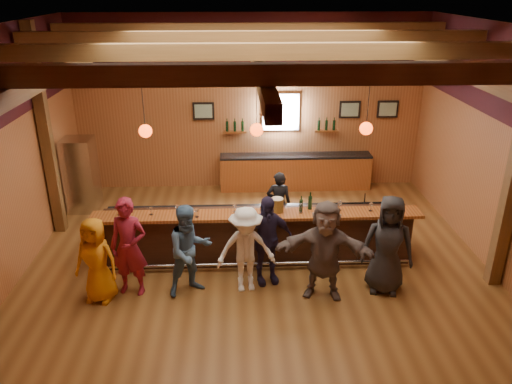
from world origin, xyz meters
TOP-DOWN VIEW (x-y plane):
  - room at (0.00, 0.06)m, footprint 9.04×9.00m
  - bar_counter at (0.02, 0.15)m, footprint 6.30×1.07m
  - back_bar_cabinet at (1.20, 3.72)m, footprint 4.00×0.52m
  - window at (0.80, 3.95)m, footprint 0.95×0.09m
  - framed_pictures at (1.67, 3.94)m, footprint 5.35×0.05m
  - wine_shelves at (0.80, 3.88)m, footprint 3.00×0.18m
  - pendant_lights at (0.00, 0.00)m, footprint 4.24×0.24m
  - stainless_fridge at (-4.10, 2.60)m, footprint 0.70×0.70m
  - customer_orange at (-2.80, -1.22)m, footprint 0.85×0.65m
  - customer_redvest at (-2.27, -1.03)m, footprint 0.74×0.56m
  - customer_denim at (-1.22, -1.07)m, footprint 1.02×0.93m
  - customer_white at (-0.24, -1.03)m, footprint 1.12×0.73m
  - customer_navy at (0.14, -0.79)m, footprint 1.08×0.65m
  - customer_brown at (1.12, -1.28)m, footprint 1.76×0.86m
  - customer_dark at (2.25, -1.15)m, footprint 1.01×0.78m
  - bartender at (0.52, 1.07)m, footprint 0.56×0.40m
  - ice_bucket at (0.39, -0.10)m, footprint 0.24×0.24m
  - bottle_a at (0.85, -0.11)m, footprint 0.07×0.07m
  - bottle_b at (1.03, -0.02)m, footprint 0.08×0.08m
  - glass_a at (-2.61, -0.13)m, footprint 0.08×0.08m
  - glass_b at (-2.00, -0.15)m, footprint 0.07×0.07m
  - glass_c at (-1.51, -0.10)m, footprint 0.08×0.08m
  - glass_d at (-1.13, -0.28)m, footprint 0.08×0.08m
  - glass_e at (-0.43, -0.08)m, footprint 0.07×0.07m
  - glass_f at (0.83, -0.18)m, footprint 0.09×0.09m
  - glass_g at (1.59, -0.09)m, footprint 0.09×0.09m
  - glass_h at (2.18, -0.16)m, footprint 0.08×0.08m

SIDE VIEW (x-z plane):
  - back_bar_cabinet at x=1.20m, z-range 0.00..0.95m
  - bar_counter at x=0.02m, z-range -0.03..1.08m
  - bartender at x=0.52m, z-range 0.00..1.47m
  - customer_orange at x=-2.80m, z-range 0.00..1.55m
  - customer_white at x=-0.24m, z-range 0.00..1.62m
  - customer_denim at x=-1.22m, z-range 0.00..1.69m
  - customer_navy at x=0.14m, z-range 0.00..1.72m
  - stainless_fridge at x=-4.10m, z-range 0.00..1.80m
  - customer_brown at x=1.12m, z-range 0.00..1.81m
  - customer_redvest at x=-2.27m, z-range 0.00..1.82m
  - customer_dark at x=2.25m, z-range 0.00..1.83m
  - glass_b at x=-2.00m, z-range 1.14..1.30m
  - glass_e at x=-0.43m, z-range 1.15..1.31m
  - bottle_a at x=0.85m, z-range 1.08..1.39m
  - glass_c at x=-1.51m, z-range 1.15..1.33m
  - glass_h at x=2.18m, z-range 1.15..1.33m
  - glass_d at x=-1.13m, z-range 1.15..1.33m
  - glass_a at x=-2.61m, z-range 1.15..1.33m
  - ice_bucket at x=0.39m, z-range 1.11..1.38m
  - bottle_b at x=1.03m, z-range 1.07..1.42m
  - glass_f at x=0.83m, z-range 1.15..1.35m
  - glass_g at x=1.59m, z-range 1.15..1.35m
  - wine_shelves at x=0.80m, z-range 1.47..1.77m
  - window at x=0.80m, z-range 1.57..2.52m
  - framed_pictures at x=1.67m, z-range 1.88..2.33m
  - pendant_lights at x=0.00m, z-range 2.02..3.39m
  - room at x=0.00m, z-range 0.95..5.47m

